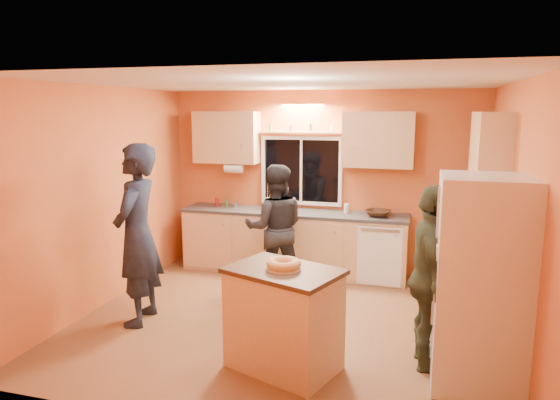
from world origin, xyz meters
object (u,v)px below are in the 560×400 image
(refrigerator, at_px, (481,283))
(person_center, at_px, (275,228))
(person_left, at_px, (137,235))
(person_right, at_px, (431,278))
(island, at_px, (284,318))

(refrigerator, height_order, person_center, refrigerator)
(person_left, xyz_separation_m, person_right, (3.05, -0.17, -0.15))
(island, height_order, person_center, person_center)
(refrigerator, bearing_deg, person_right, 152.85)
(island, relative_size, person_right, 0.67)
(refrigerator, xyz_separation_m, island, (-1.65, -0.18, -0.42))
(person_center, distance_m, person_right, 2.46)
(person_left, bearing_deg, person_center, 131.26)
(person_right, bearing_deg, island, 100.87)
(island, bearing_deg, person_left, -176.65)
(island, distance_m, person_right, 1.36)
(person_right, bearing_deg, person_center, 44.71)
(person_left, distance_m, person_center, 1.81)
(person_left, height_order, person_center, person_left)
(island, xyz_separation_m, person_right, (1.26, 0.38, 0.37))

